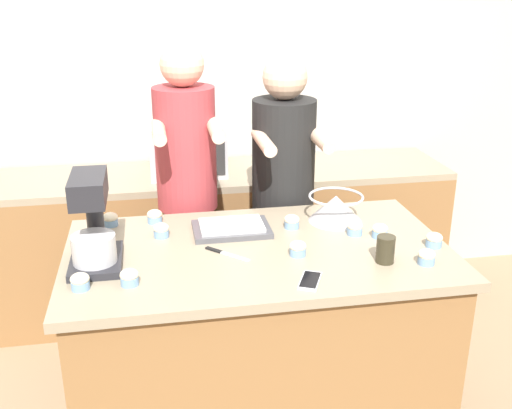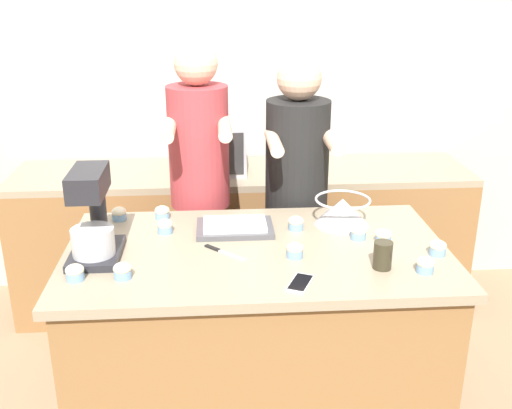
% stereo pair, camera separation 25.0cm
% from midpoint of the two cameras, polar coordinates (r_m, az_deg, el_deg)
% --- Properties ---
extents(back_wall, '(10.00, 0.06, 2.70)m').
position_cam_midpoint_polar(back_wall, '(3.91, -5.91, 10.83)').
color(back_wall, '#B2ADA3').
rests_on(back_wall, ground_plane).
extents(island_counter, '(1.61, 0.91, 0.95)m').
position_cam_midpoint_polar(island_counter, '(2.76, -2.49, -13.21)').
color(island_counter, olive).
rests_on(island_counter, ground_plane).
extents(back_counter, '(2.80, 0.60, 0.91)m').
position_cam_midpoint_polar(back_counter, '(3.84, -4.99, -3.34)').
color(back_counter, olive).
rests_on(back_counter, ground_plane).
extents(person_left, '(0.33, 0.49, 1.74)m').
position_cam_midpoint_polar(person_left, '(3.13, -8.78, 0.16)').
color(person_left, '#33384C').
rests_on(person_left, ground_plane).
extents(person_right, '(0.34, 0.50, 1.67)m').
position_cam_midpoint_polar(person_right, '(3.19, 0.35, -0.02)').
color(person_right, brown).
rests_on(person_right, ground_plane).
extents(stand_mixer, '(0.20, 0.30, 0.38)m').
position_cam_midpoint_polar(stand_mixer, '(2.43, -18.16, -2.03)').
color(stand_mixer, '#232328').
rests_on(stand_mixer, island_counter).
extents(mixing_bowl, '(0.26, 0.26, 0.13)m').
position_cam_midpoint_polar(mixing_bowl, '(2.79, 5.06, -0.31)').
color(mixing_bowl, '#BCBCC1').
rests_on(mixing_bowl, island_counter).
extents(baking_tray, '(0.34, 0.23, 0.04)m').
position_cam_midpoint_polar(baking_tray, '(2.68, -5.01, -2.30)').
color(baking_tray, '#4C4C51').
rests_on(baking_tray, island_counter).
extents(microwave_oven, '(0.45, 0.33, 0.31)m').
position_cam_midpoint_polar(microwave_oven, '(3.62, -8.54, 5.27)').
color(microwave_oven, '#B7B7BC').
rests_on(microwave_oven, back_counter).
extents(cell_phone, '(0.12, 0.16, 0.01)m').
position_cam_midpoint_polar(cell_phone, '(2.25, 2.00, -7.34)').
color(cell_phone, silver).
rests_on(cell_phone, island_counter).
extents(drinking_glass, '(0.07, 0.07, 0.11)m').
position_cam_midpoint_polar(drinking_glass, '(2.41, 9.36, -4.30)').
color(drinking_glass, '#332D1E').
rests_on(drinking_glass, island_counter).
extents(knife, '(0.17, 0.17, 0.01)m').
position_cam_midpoint_polar(knife, '(2.48, -5.92, -4.71)').
color(knife, '#BCBCC1').
rests_on(knife, island_counter).
extents(cupcake_0, '(0.07, 0.07, 0.06)m').
position_cam_midpoint_polar(cupcake_0, '(2.64, 9.10, -2.54)').
color(cupcake_0, '#759EC6').
rests_on(cupcake_0, island_counter).
extents(cupcake_1, '(0.07, 0.07, 0.06)m').
position_cam_midpoint_polar(cupcake_1, '(2.32, -19.43, -7.00)').
color(cupcake_1, '#759EC6').
rests_on(cupcake_1, island_counter).
extents(cupcake_2, '(0.07, 0.07, 0.06)m').
position_cam_midpoint_polar(cupcake_2, '(2.85, -16.18, -1.41)').
color(cupcake_2, '#759EC6').
rests_on(cupcake_2, island_counter).
extents(cupcake_3, '(0.07, 0.07, 0.06)m').
position_cam_midpoint_polar(cupcake_3, '(2.60, 14.00, -3.34)').
color(cupcake_3, '#759EC6').
rests_on(cupcake_3, island_counter).
extents(cupcake_4, '(0.07, 0.07, 0.06)m').
position_cam_midpoint_polar(cupcake_4, '(2.45, 1.09, -4.26)').
color(cupcake_4, '#759EC6').
rests_on(cupcake_4, island_counter).
extents(cupcake_5, '(0.07, 0.07, 0.06)m').
position_cam_midpoint_polar(cupcake_5, '(2.44, 13.15, -4.94)').
color(cupcake_5, '#759EC6').
rests_on(cupcake_5, island_counter).
extents(cupcake_6, '(0.07, 0.07, 0.06)m').
position_cam_midpoint_polar(cupcake_6, '(2.66, 6.76, -2.29)').
color(cupcake_6, '#759EC6').
rests_on(cupcake_6, island_counter).
extents(cupcake_7, '(0.07, 0.07, 0.06)m').
position_cam_midpoint_polar(cupcake_7, '(2.67, -11.68, -2.46)').
color(cupcake_7, '#759EC6').
rests_on(cupcake_7, island_counter).
extents(cupcake_8, '(0.07, 0.07, 0.06)m').
position_cam_midpoint_polar(cupcake_8, '(2.30, -15.06, -6.77)').
color(cupcake_8, '#759EC6').
rests_on(cupcake_8, island_counter).
extents(cupcake_9, '(0.07, 0.07, 0.06)m').
position_cam_midpoint_polar(cupcake_9, '(2.83, -12.14, -1.16)').
color(cupcake_9, '#759EC6').
rests_on(cupcake_9, island_counter).
extents(cupcake_10, '(0.07, 0.07, 0.06)m').
position_cam_midpoint_polar(cupcake_10, '(2.71, 0.80, -1.68)').
color(cupcake_10, '#759EC6').
rests_on(cupcake_10, island_counter).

